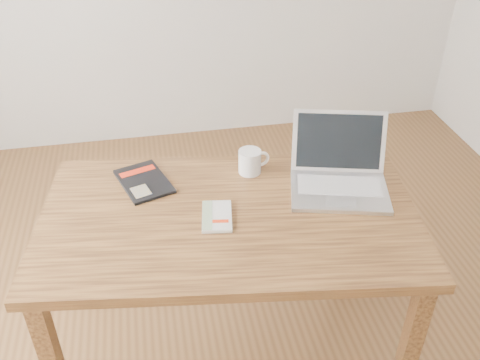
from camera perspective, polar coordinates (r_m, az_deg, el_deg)
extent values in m
cube|color=#533419|center=(1.93, -1.13, -4.09)|extent=(1.44, 0.95, 0.04)
cube|color=#533419|center=(2.08, 17.52, -17.17)|extent=(0.07, 0.07, 0.71)
cube|color=#533419|center=(2.49, -15.82, -6.43)|extent=(0.07, 0.07, 0.71)
cube|color=#533419|center=(2.51, 13.00, -5.48)|extent=(0.07, 0.07, 0.71)
cube|color=silver|center=(1.89, -2.48, -3.91)|extent=(0.13, 0.18, 0.01)
cube|color=white|center=(1.89, -2.48, -3.89)|extent=(0.13, 0.18, 0.01)
cube|color=gray|center=(1.89, -3.52, -3.73)|extent=(0.06, 0.17, 0.00)
cube|color=red|center=(1.86, -2.10, -4.41)|extent=(0.06, 0.02, 0.00)
cube|color=black|center=(2.10, -10.21, -0.14)|extent=(0.24, 0.29, 0.01)
cube|color=#AF210C|center=(2.15, -10.89, 0.93)|extent=(0.14, 0.08, 0.00)
cube|color=gray|center=(2.04, -10.53, -1.18)|extent=(0.08, 0.09, 0.00)
cube|color=silver|center=(2.04, 10.55, -1.24)|extent=(0.41, 0.33, 0.02)
cube|color=silver|center=(2.06, 10.50, -0.54)|extent=(0.33, 0.20, 0.00)
cube|color=#BCBCC1|center=(1.98, 10.76, -2.30)|extent=(0.12, 0.08, 0.00)
cube|color=silver|center=(2.12, 10.50, 4.09)|extent=(0.37, 0.18, 0.23)
cube|color=black|center=(2.11, 10.51, 4.07)|extent=(0.33, 0.16, 0.20)
cylinder|color=white|center=(2.11, 1.05, 1.98)|extent=(0.09, 0.09, 0.10)
cylinder|color=black|center=(2.08, 1.06, 3.00)|extent=(0.07, 0.07, 0.01)
torus|color=white|center=(2.12, 2.31, 2.26)|extent=(0.07, 0.03, 0.07)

